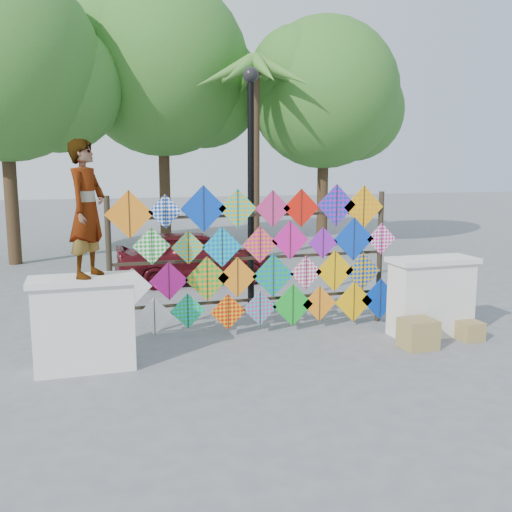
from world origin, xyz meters
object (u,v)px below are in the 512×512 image
vendor_woman (87,209)px  sedan (195,256)px  lamppost (251,168)px  kite_rack (264,260)px

vendor_woman → sedan: vendor_woman is taller
lamppost → sedan: bearing=98.5°
kite_rack → vendor_woman: bearing=-161.3°
vendor_woman → sedan: size_ratio=0.49×
sedan → lamppost: (0.47, -3.10, 2.06)m
vendor_woman → lamppost: bearing=-22.7°
kite_rack → lamppost: lamppost is taller
kite_rack → lamppost: (0.16, 1.27, 1.46)m
vendor_woman → kite_rack: bearing=-41.3°
vendor_woman → sedan: 6.04m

